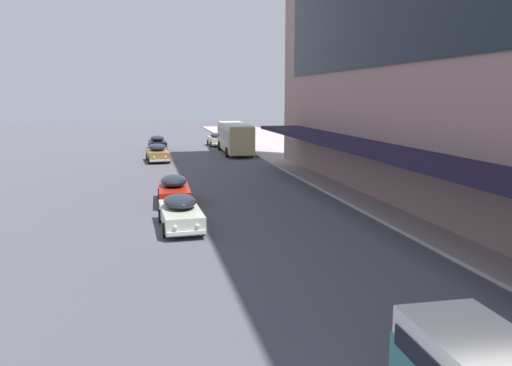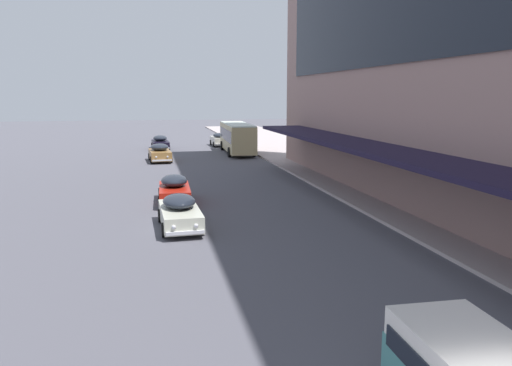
{
  "view_description": "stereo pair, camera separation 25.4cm",
  "coord_description": "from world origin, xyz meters",
  "px_view_note": "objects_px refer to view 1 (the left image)",
  "views": [
    {
      "loc": [
        -4.91,
        -5.02,
        5.99
      ],
      "look_at": [
        0.83,
        20.32,
        1.41
      ],
      "focal_mm": 35.0,
      "sensor_mm": 36.0,
      "label": 1
    },
    {
      "loc": [
        -4.66,
        -5.08,
        5.99
      ],
      "look_at": [
        0.83,
        20.32,
        1.41
      ],
      "focal_mm": 35.0,
      "sensor_mm": 36.0,
      "label": 2
    }
  ],
  "objects_px": {
    "sedan_far_back": "(157,143)",
    "sedan_oncoming_front": "(174,189)",
    "sedan_trailing_near": "(158,153)",
    "sedan_second_mid": "(181,212)",
    "sedan_trailing_mid": "(216,140)",
    "transit_bus_kerbside_front": "(235,136)"
  },
  "relations": [
    {
      "from": "sedan_far_back",
      "to": "sedan_oncoming_front",
      "type": "height_order",
      "value": "sedan_far_back"
    },
    {
      "from": "sedan_oncoming_front",
      "to": "sedan_trailing_near",
      "type": "distance_m",
      "value": 18.31
    },
    {
      "from": "transit_bus_kerbside_front",
      "to": "sedan_second_mid",
      "type": "distance_m",
      "value": 29.8
    },
    {
      "from": "transit_bus_kerbside_front",
      "to": "sedan_trailing_near",
      "type": "xyz_separation_m",
      "value": [
        -8.06,
        -4.83,
        -1.0
      ]
    },
    {
      "from": "transit_bus_kerbside_front",
      "to": "sedan_oncoming_front",
      "type": "distance_m",
      "value": 24.41
    },
    {
      "from": "sedan_second_mid",
      "to": "sedan_oncoming_front",
      "type": "bearing_deg",
      "value": 89.42
    },
    {
      "from": "transit_bus_kerbside_front",
      "to": "sedan_trailing_mid",
      "type": "distance_m",
      "value": 8.19
    },
    {
      "from": "sedan_far_back",
      "to": "sedan_oncoming_front",
      "type": "relative_size",
      "value": 1.12
    },
    {
      "from": "sedan_trailing_near",
      "to": "sedan_second_mid",
      "type": "relative_size",
      "value": 0.99
    },
    {
      "from": "sedan_far_back",
      "to": "sedan_oncoming_front",
      "type": "xyz_separation_m",
      "value": [
        0.04,
        -28.89,
        -0.01
      ]
    },
    {
      "from": "sedan_oncoming_front",
      "to": "sedan_second_mid",
      "type": "bearing_deg",
      "value": -90.58
    },
    {
      "from": "sedan_trailing_mid",
      "to": "transit_bus_kerbside_front",
      "type": "bearing_deg",
      "value": -84.42
    },
    {
      "from": "sedan_trailing_mid",
      "to": "sedan_far_back",
      "type": "distance_m",
      "value": 7.34
    },
    {
      "from": "sedan_far_back",
      "to": "sedan_trailing_near",
      "type": "height_order",
      "value": "sedan_trailing_near"
    },
    {
      "from": "sedan_oncoming_front",
      "to": "sedan_second_mid",
      "type": "distance_m",
      "value": 5.61
    },
    {
      "from": "transit_bus_kerbside_front",
      "to": "sedan_trailing_mid",
      "type": "relative_size",
      "value": 2.39
    },
    {
      "from": "transit_bus_kerbside_front",
      "to": "sedan_trailing_near",
      "type": "distance_m",
      "value": 9.45
    },
    {
      "from": "transit_bus_kerbside_front",
      "to": "sedan_oncoming_front",
      "type": "bearing_deg",
      "value": -108.43
    },
    {
      "from": "sedan_trailing_mid",
      "to": "sedan_second_mid",
      "type": "relative_size",
      "value": 0.96
    },
    {
      "from": "sedan_trailing_mid",
      "to": "sedan_far_back",
      "type": "xyz_separation_m",
      "value": [
        -6.96,
        -2.33,
        -0.01
      ]
    },
    {
      "from": "sedan_oncoming_front",
      "to": "transit_bus_kerbside_front",
      "type": "bearing_deg",
      "value": 71.57
    },
    {
      "from": "sedan_trailing_near",
      "to": "sedan_oncoming_front",
      "type": "bearing_deg",
      "value": -88.89
    }
  ]
}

